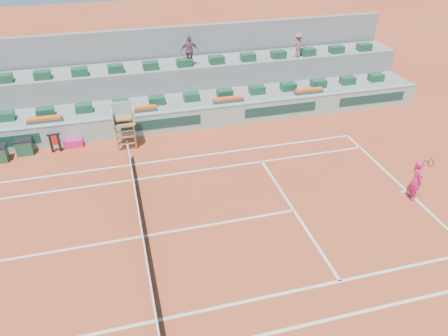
{
  "coord_description": "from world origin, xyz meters",
  "views": [
    {
      "loc": [
        -0.26,
        -13.38,
        11.41
      ],
      "look_at": [
        4.0,
        2.5,
        1.0
      ],
      "focal_mm": 35.0,
      "sensor_mm": 36.0,
      "label": 1
    }
  ],
  "objects_px": {
    "umpire_chair": "(124,120)",
    "tennis_player": "(416,180)",
    "drink_cooler_a": "(25,146)",
    "player_bag": "(73,143)"
  },
  "relations": [
    {
      "from": "umpire_chair",
      "to": "tennis_player",
      "type": "relative_size",
      "value": 1.05
    },
    {
      "from": "player_bag",
      "to": "drink_cooler_a",
      "type": "distance_m",
      "value": 2.38
    },
    {
      "from": "player_bag",
      "to": "drink_cooler_a",
      "type": "bearing_deg",
      "value": -178.36
    },
    {
      "from": "player_bag",
      "to": "umpire_chair",
      "type": "height_order",
      "value": "umpire_chair"
    },
    {
      "from": "umpire_chair",
      "to": "tennis_player",
      "type": "height_order",
      "value": "umpire_chair"
    },
    {
      "from": "drink_cooler_a",
      "to": "tennis_player",
      "type": "distance_m",
      "value": 18.89
    },
    {
      "from": "tennis_player",
      "to": "player_bag",
      "type": "bearing_deg",
      "value": 149.23
    },
    {
      "from": "umpire_chair",
      "to": "drink_cooler_a",
      "type": "height_order",
      "value": "umpire_chair"
    },
    {
      "from": "umpire_chair",
      "to": "player_bag",
      "type": "bearing_deg",
      "value": 167.1
    },
    {
      "from": "drink_cooler_a",
      "to": "tennis_player",
      "type": "relative_size",
      "value": 0.37
    }
  ]
}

